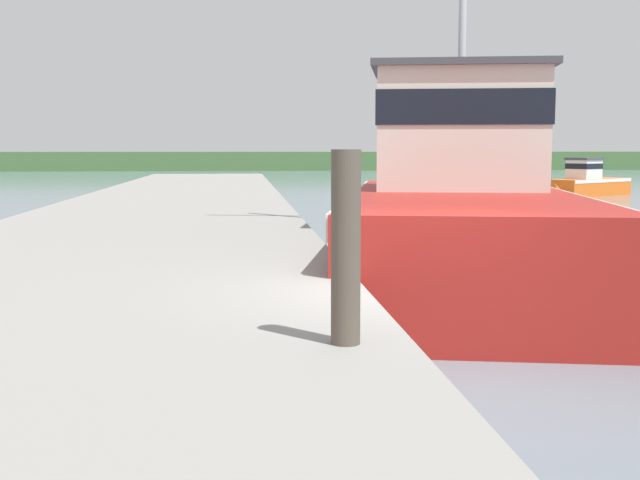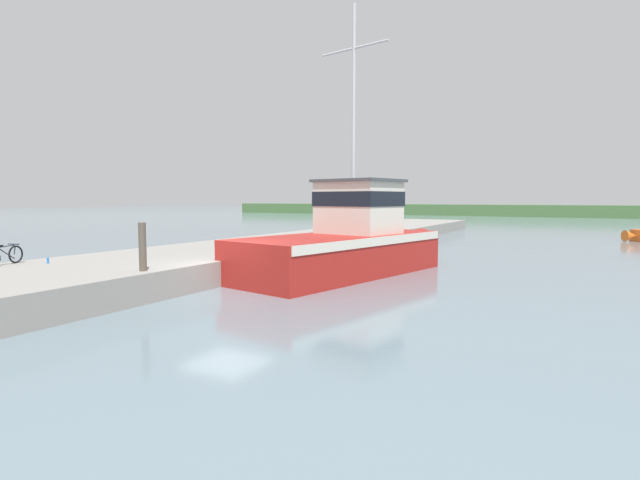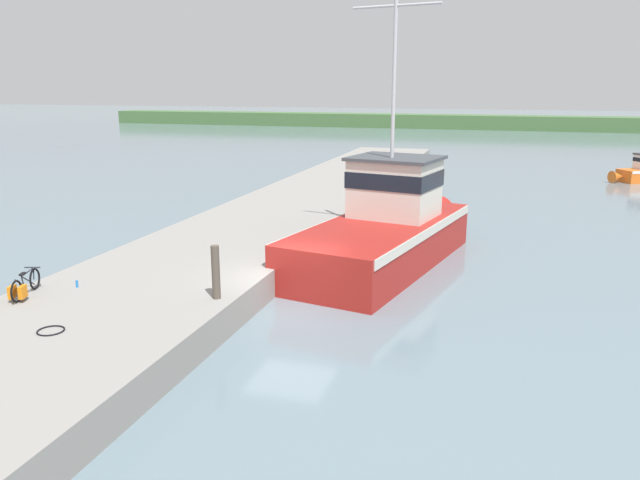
# 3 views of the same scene
# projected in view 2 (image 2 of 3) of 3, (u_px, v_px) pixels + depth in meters

# --- Properties ---
(ground_plane) EXTENTS (320.00, 320.00, 0.00)m
(ground_plane) POSITION_uv_depth(u_px,v_px,m) (226.00, 291.00, 16.96)
(ground_plane) COLOR slate
(dock_pier) EXTENTS (6.39, 80.00, 0.93)m
(dock_pier) POSITION_uv_depth(u_px,v_px,m) (144.00, 270.00, 18.78)
(dock_pier) COLOR gray
(dock_pier) RESTS_ON ground_plane
(fishing_boat_main) EXTENTS (5.72, 12.04, 11.11)m
(fishing_boat_main) POSITION_uv_depth(u_px,v_px,m) (348.00, 241.00, 20.91)
(fishing_boat_main) COLOR maroon
(fishing_boat_main) RESTS_ON ground_plane
(mooring_post) EXTENTS (0.23, 0.23, 1.49)m
(mooring_post) POSITION_uv_depth(u_px,v_px,m) (143.00, 247.00, 15.30)
(mooring_post) COLOR #51473D
(mooring_post) RESTS_ON dock_pier
(water_bottle_by_bike) EXTENTS (0.07, 0.07, 0.20)m
(water_bottle_by_bike) POSITION_uv_depth(u_px,v_px,m) (48.00, 260.00, 17.14)
(water_bottle_by_bike) COLOR blue
(water_bottle_by_bike) RESTS_ON dock_pier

